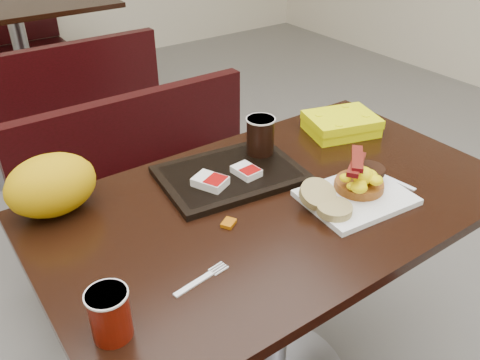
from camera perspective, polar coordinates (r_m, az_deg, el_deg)
table_near at (r=1.51m, az=3.78°, el=-13.93°), size 1.20×0.70×0.75m
bench_near_n at (r=1.98m, az=-8.98°, el=-2.12°), size 1.00×0.46×0.72m
table_far at (r=3.63m, az=-23.39°, el=12.11°), size 1.20×0.70×0.75m
bench_far_s at (r=2.99m, az=-19.83°, el=8.57°), size 1.00×0.46×0.72m
platter at (r=1.29m, az=13.14°, el=-1.95°), size 0.28×0.22×0.02m
pancake_stack at (r=1.31m, az=13.47°, el=-0.42°), size 0.13×0.13×0.03m
sausage_patty at (r=1.33m, az=14.53°, el=1.14°), size 0.10×0.10×0.01m
scrambled_eggs at (r=1.26m, az=13.86°, el=0.30°), size 0.10×0.09×0.05m
bacon_strips at (r=1.26m, az=13.21°, el=1.90°), size 0.17×0.14×0.01m
muffin_bottom at (r=1.20m, az=10.76°, el=-3.29°), size 0.10×0.10×0.02m
muffin_top at (r=1.23m, az=8.86°, el=-1.60°), size 0.10×0.10×0.05m
coffee_cup_near at (r=0.93m, az=-14.67°, el=-14.67°), size 0.09×0.09×0.10m
fork at (r=1.03m, az=-5.32°, el=-11.78°), size 0.13×0.04×0.00m
knife at (r=1.40m, az=16.84°, el=0.13°), size 0.03×0.15×0.00m
condiment_syrup at (r=1.17m, az=-1.31°, el=-4.95°), size 0.04×0.04×0.01m
condiment_ketchup at (r=1.31m, az=1.23°, el=-0.47°), size 0.05×0.04×0.01m
tray at (r=1.35m, az=-1.09°, el=0.65°), size 0.40×0.31×0.02m
hashbrown_sleeve_left at (r=1.28m, az=-3.44°, el=-0.17°), size 0.09×0.10×0.02m
hashbrown_sleeve_right at (r=1.33m, az=0.72°, el=1.03°), size 0.06×0.08×0.02m
coffee_cup_far at (r=1.41m, az=2.34°, el=5.09°), size 0.09×0.09×0.11m
clamshell at (r=1.61m, az=11.51°, el=6.31°), size 0.25×0.21×0.06m
paper_bag at (r=1.26m, az=-20.80°, el=-0.55°), size 0.26×0.22×0.15m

